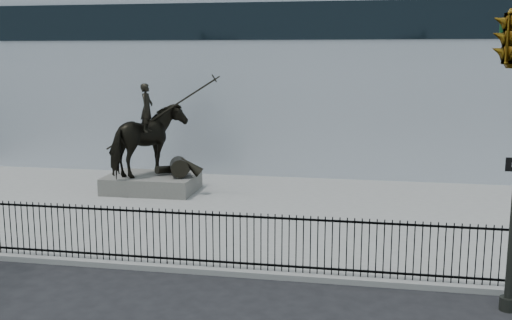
# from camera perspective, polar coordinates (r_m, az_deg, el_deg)

# --- Properties ---
(ground) EXTENTS (120.00, 120.00, 0.00)m
(ground) POSITION_cam_1_polar(r_m,az_deg,el_deg) (14.78, -5.26, -12.29)
(ground) COLOR black
(ground) RESTS_ON ground
(plaza) EXTENTS (30.00, 12.00, 0.15)m
(plaza) POSITION_cam_1_polar(r_m,az_deg,el_deg) (21.22, -0.08, -5.04)
(plaza) COLOR gray
(plaza) RESTS_ON ground
(building) EXTENTS (44.00, 14.00, 9.00)m
(building) POSITION_cam_1_polar(r_m,az_deg,el_deg) (33.36, 4.12, 8.17)
(building) COLOR silver
(building) RESTS_ON ground
(picket_fence) EXTENTS (22.10, 0.10, 1.50)m
(picket_fence) POSITION_cam_1_polar(r_m,az_deg,el_deg) (15.61, -4.05, -7.52)
(picket_fence) COLOR black
(picket_fence) RESTS_ON plaza
(statue_plinth) EXTENTS (3.57, 2.47, 0.66)m
(statue_plinth) POSITION_cam_1_polar(r_m,az_deg,el_deg) (24.41, -9.89, -2.19)
(statue_plinth) COLOR #585550
(statue_plinth) RESTS_ON plaza
(equestrian_statue) EXTENTS (4.54, 2.83, 3.84)m
(equestrian_statue) POSITION_cam_1_polar(r_m,az_deg,el_deg) (24.09, -9.87, 1.81)
(equestrian_statue) COLOR black
(equestrian_statue) RESTS_ON statue_plinth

